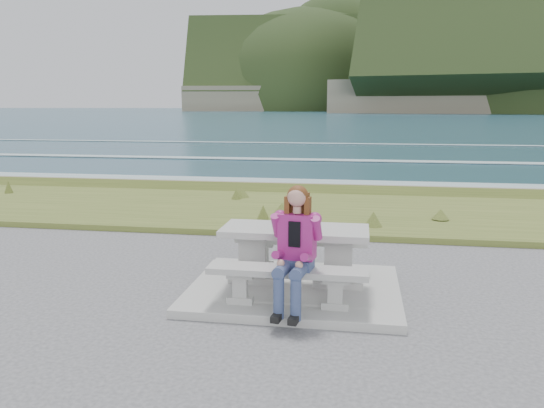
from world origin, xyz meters
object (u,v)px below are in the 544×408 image
object	(u,v)px
seated_woman	(293,267)
bench_seaward	(301,245)
picnic_table	(295,241)
bench_landward	(287,276)

from	to	relation	value
seated_woman	bench_seaward	bearing A→B (deg)	101.45
picnic_table	seated_woman	size ratio (longest dim) A/B	1.30
bench_seaward	picnic_table	bearing A→B (deg)	-90.00
bench_landward	bench_seaward	size ratio (longest dim) A/B	1.00
picnic_table	bench_seaward	size ratio (longest dim) A/B	1.00
picnic_table	bench_seaward	bearing A→B (deg)	90.00
seated_woman	bench_landward	bearing A→B (deg)	132.03
bench_landward	picnic_table	bearing A→B (deg)	90.00
bench_seaward	seated_woman	xyz separation A→B (m)	(0.09, -1.53, 0.16)
bench_seaward	seated_woman	size ratio (longest dim) A/B	1.30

